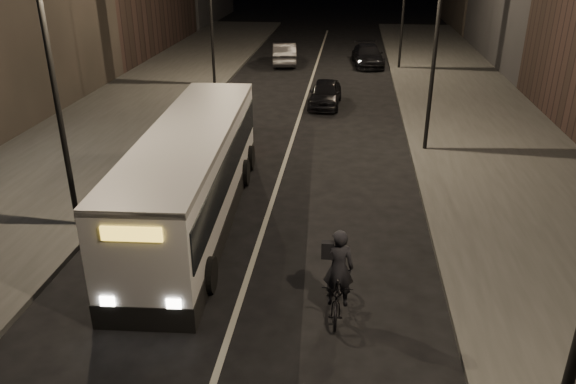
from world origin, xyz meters
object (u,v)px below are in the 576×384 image
(cyclist_on_bicycle, at_px, (338,286))
(streetlight_right_mid, at_px, (431,17))
(car_far, at_px, (368,55))
(streetlight_left_near, at_px, (58,50))
(city_bus, at_px, (193,171))
(car_near, at_px, (325,93))
(car_mid, at_px, (284,53))

(cyclist_on_bicycle, bearing_deg, streetlight_right_mid, 75.10)
(streetlight_right_mid, height_order, car_far, streetlight_right_mid)
(streetlight_left_near, relative_size, city_bus, 0.72)
(car_near, bearing_deg, car_far, 79.47)
(streetlight_right_mid, relative_size, cyclist_on_bicycle, 3.52)
(streetlight_right_mid, height_order, cyclist_on_bicycle, streetlight_right_mid)
(car_near, bearing_deg, city_bus, -101.69)
(cyclist_on_bicycle, height_order, car_far, cyclist_on_bicycle)
(city_bus, xyz_separation_m, car_far, (5.73, 24.17, -0.94))
(streetlight_right_mid, height_order, car_near, streetlight_right_mid)
(city_bus, height_order, car_far, city_bus)
(car_mid, height_order, car_far, car_mid)
(car_mid, bearing_deg, city_bus, 82.61)
(streetlight_right_mid, bearing_deg, streetlight_left_near, -143.12)
(cyclist_on_bicycle, xyz_separation_m, car_far, (1.17, 28.58, -0.08))
(streetlight_left_near, xyz_separation_m, car_mid, (3.08, 24.91, -4.61))
(city_bus, distance_m, car_far, 24.86)
(streetlight_left_near, relative_size, cyclist_on_bicycle, 3.52)
(city_bus, relative_size, cyclist_on_bicycle, 4.87)
(streetlight_left_near, xyz_separation_m, city_bus, (3.13, 1.01, -3.73))
(cyclist_on_bicycle, relative_size, car_mid, 0.51)
(city_bus, bearing_deg, car_mid, 87.25)
(streetlight_left_near, bearing_deg, car_near, 66.05)
(streetlight_right_mid, relative_size, car_mid, 1.79)
(streetlight_right_mid, xyz_separation_m, car_far, (-1.80, 17.18, -4.67))
(car_mid, bearing_deg, streetlight_left_near, 75.44)
(car_far, bearing_deg, streetlight_left_near, -115.02)
(car_far, bearing_deg, car_mid, 177.01)
(city_bus, relative_size, car_far, 2.37)
(streetlight_left_near, xyz_separation_m, car_near, (6.47, 14.57, -4.69))
(streetlight_left_near, bearing_deg, car_mid, 82.95)
(car_mid, bearing_deg, car_far, 175.15)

